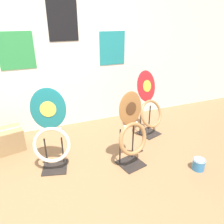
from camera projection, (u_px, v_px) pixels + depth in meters
The scene contains 6 objects.
wall_back at pixel (42, 43), 3.01m from camera, with size 8.00×0.07×2.60m.
toilet_seat_display_woodgrain at pixel (132, 133), 2.48m from camera, with size 0.41×0.34×0.91m.
toilet_seat_display_crimson_swirl at pixel (149, 106), 3.16m from camera, with size 0.46×0.40×0.95m.
toilet_seat_display_teal_sax at pixel (51, 135), 2.41m from camera, with size 0.44×0.34×0.97m.
paint_can at pixel (199, 164), 2.53m from camera, with size 0.15×0.15×0.14m.
storage_box at pixel (4, 141), 2.84m from camera, with size 0.52×0.38×0.30m.
Camera 1 is at (-0.28, -1.27, 1.66)m, focal length 35.00 mm.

